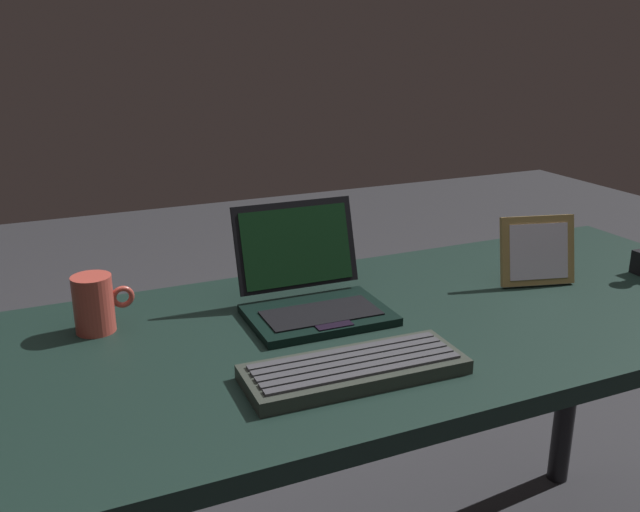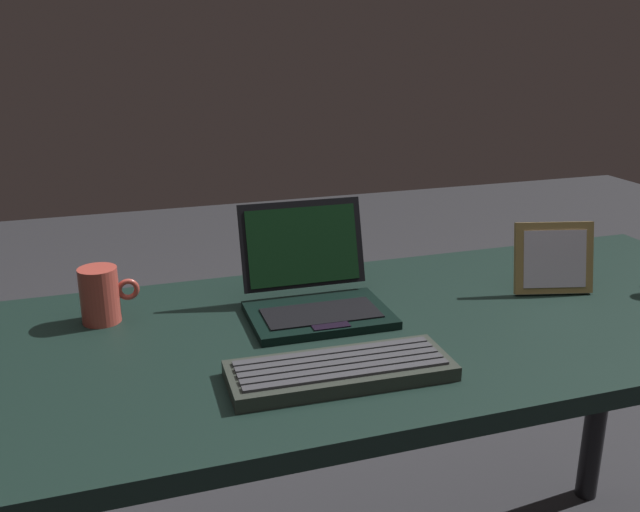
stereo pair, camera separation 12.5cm
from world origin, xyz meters
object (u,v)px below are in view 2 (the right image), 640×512
object	(u,v)px
coffee_mug	(101,295)
photo_frame	(554,258)
laptop_front	(314,293)
external_keyboard	(340,370)

from	to	relation	value
coffee_mug	photo_frame	bearing A→B (deg)	-8.52
laptop_front	external_keyboard	bearing A→B (deg)	-98.87
external_keyboard	photo_frame	size ratio (longest dim) A/B	2.13
external_keyboard	coffee_mug	xyz separation A→B (m)	(-0.34, 0.34, 0.04)
laptop_front	photo_frame	distance (m)	0.50
photo_frame	laptop_front	bearing A→B (deg)	174.24
external_keyboard	photo_frame	distance (m)	0.58
external_keyboard	coffee_mug	world-z (taller)	coffee_mug
laptop_front	photo_frame	world-z (taller)	laptop_front
external_keyboard	coffee_mug	size ratio (longest dim) A/B	3.31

